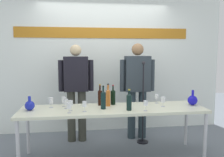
{
  "coord_description": "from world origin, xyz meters",
  "views": [
    {
      "loc": [
        -0.5,
        -3.39,
        1.57
      ],
      "look_at": [
        0.0,
        0.15,
        1.17
      ],
      "focal_mm": 38.28,
      "sensor_mm": 36.0,
      "label": 1
    }
  ],
  "objects_px": {
    "presenter_right": "(137,84)",
    "wine_bottle_4": "(103,99)",
    "wine_glass_left_4": "(64,100)",
    "wine_glass_right_1": "(157,97)",
    "decanter_blue_left": "(30,105)",
    "wine_glass_left_2": "(66,102)",
    "wine_glass_right_2": "(163,100)",
    "microphone_stand": "(143,116)",
    "wine_bottle_1": "(100,97)",
    "wine_bottle_3": "(108,97)",
    "wine_glass_left_0": "(84,104)",
    "wine_glass_right_0": "(146,103)",
    "wine_glass_left_3": "(51,101)",
    "display_table": "(113,111)",
    "presenter_left": "(76,87)",
    "wine_glass_left_5": "(70,103)",
    "wine_bottle_2": "(129,101)",
    "wine_bottle_0": "(113,97)",
    "decanter_blue_right": "(193,100)",
    "wine_glass_left_1": "(69,106)"
  },
  "relations": [
    {
      "from": "decanter_blue_left",
      "to": "wine_glass_left_2",
      "type": "distance_m",
      "value": 0.5
    },
    {
      "from": "wine_glass_left_0",
      "to": "wine_glass_left_4",
      "type": "xyz_separation_m",
      "value": [
        -0.3,
        0.35,
        -0.0
      ]
    },
    {
      "from": "display_table",
      "to": "wine_bottle_4",
      "type": "relative_size",
      "value": 7.95
    },
    {
      "from": "decanter_blue_right",
      "to": "wine_bottle_2",
      "type": "distance_m",
      "value": 1.06
    },
    {
      "from": "wine_glass_left_4",
      "to": "wine_glass_left_5",
      "type": "relative_size",
      "value": 0.99
    },
    {
      "from": "display_table",
      "to": "microphone_stand",
      "type": "distance_m",
      "value": 0.81
    },
    {
      "from": "wine_glass_left_3",
      "to": "wine_glass_left_5",
      "type": "height_order",
      "value": "wine_glass_left_3"
    },
    {
      "from": "wine_bottle_2",
      "to": "wine_glass_left_3",
      "type": "bearing_deg",
      "value": 164.0
    },
    {
      "from": "wine_glass_left_4",
      "to": "wine_glass_right_1",
      "type": "xyz_separation_m",
      "value": [
        1.45,
        0.03,
        0.01
      ]
    },
    {
      "from": "wine_bottle_1",
      "to": "wine_glass_left_2",
      "type": "xyz_separation_m",
      "value": [
        -0.51,
        -0.15,
        -0.04
      ]
    },
    {
      "from": "wine_glass_left_3",
      "to": "wine_glass_left_5",
      "type": "xyz_separation_m",
      "value": [
        0.29,
        -0.24,
        0.0
      ]
    },
    {
      "from": "wine_glass_left_3",
      "to": "wine_glass_right_1",
      "type": "xyz_separation_m",
      "value": [
        1.64,
        0.07,
        0.0
      ]
    },
    {
      "from": "microphone_stand",
      "to": "wine_glass_right_1",
      "type": "bearing_deg",
      "value": -62.5
    },
    {
      "from": "wine_bottle_2",
      "to": "wine_glass_left_3",
      "type": "relative_size",
      "value": 1.98
    },
    {
      "from": "wine_glass_left_4",
      "to": "wine_glass_left_5",
      "type": "xyz_separation_m",
      "value": [
        0.11,
        -0.29,
        0.01
      ]
    },
    {
      "from": "wine_glass_left_5",
      "to": "wine_bottle_0",
      "type": "bearing_deg",
      "value": 26.33
    },
    {
      "from": "wine_glass_left_1",
      "to": "wine_glass_right_1",
      "type": "height_order",
      "value": "wine_glass_right_1"
    },
    {
      "from": "wine_bottle_4",
      "to": "wine_glass_right_0",
      "type": "distance_m",
      "value": 0.61
    },
    {
      "from": "wine_glass_right_0",
      "to": "microphone_stand",
      "type": "bearing_deg",
      "value": 77.22
    },
    {
      "from": "wine_glass_left_2",
      "to": "wine_glass_right_2",
      "type": "bearing_deg",
      "value": -2.82
    },
    {
      "from": "microphone_stand",
      "to": "wine_bottle_2",
      "type": "bearing_deg",
      "value": -120.09
    },
    {
      "from": "wine_glass_left_3",
      "to": "wine_glass_right_2",
      "type": "bearing_deg",
      "value": -5.86
    },
    {
      "from": "wine_glass_left_2",
      "to": "wine_glass_right_1",
      "type": "relative_size",
      "value": 0.96
    },
    {
      "from": "wine_bottle_2",
      "to": "wine_glass_right_0",
      "type": "xyz_separation_m",
      "value": [
        0.22,
        -0.07,
        -0.02
      ]
    },
    {
      "from": "wine_bottle_0",
      "to": "wine_glass_right_2",
      "type": "height_order",
      "value": "wine_bottle_0"
    },
    {
      "from": "wine_glass_left_4",
      "to": "wine_glass_right_2",
      "type": "xyz_separation_m",
      "value": [
        1.47,
        -0.21,
        0.0
      ]
    },
    {
      "from": "wine_bottle_0",
      "to": "wine_glass_left_5",
      "type": "bearing_deg",
      "value": -153.67
    },
    {
      "from": "presenter_left",
      "to": "wine_glass_left_0",
      "type": "distance_m",
      "value": 0.92
    },
    {
      "from": "wine_glass_left_3",
      "to": "display_table",
      "type": "bearing_deg",
      "value": -9.55
    },
    {
      "from": "wine_glass_left_2",
      "to": "display_table",
      "type": "bearing_deg",
      "value": -4.47
    },
    {
      "from": "decanter_blue_left",
      "to": "wine_glass_left_2",
      "type": "bearing_deg",
      "value": 3.6
    },
    {
      "from": "wine_glass_left_4",
      "to": "wine_glass_right_1",
      "type": "bearing_deg",
      "value": 1.26
    },
    {
      "from": "wine_bottle_1",
      "to": "wine_glass_left_4",
      "type": "height_order",
      "value": "wine_bottle_1"
    },
    {
      "from": "display_table",
      "to": "wine_glass_left_2",
      "type": "xyz_separation_m",
      "value": [
        -0.68,
        0.05,
        0.15
      ]
    },
    {
      "from": "wine_glass_left_2",
      "to": "wine_glass_left_5",
      "type": "distance_m",
      "value": 0.16
    },
    {
      "from": "wine_glass_right_1",
      "to": "microphone_stand",
      "type": "height_order",
      "value": "microphone_stand"
    },
    {
      "from": "wine_bottle_3",
      "to": "wine_glass_right_1",
      "type": "xyz_separation_m",
      "value": [
        0.79,
        0.09,
        -0.03
      ]
    },
    {
      "from": "presenter_left",
      "to": "wine_glass_left_4",
      "type": "xyz_separation_m",
      "value": [
        -0.18,
        -0.55,
        -0.12
      ]
    },
    {
      "from": "presenter_right",
      "to": "wine_bottle_4",
      "type": "relative_size",
      "value": 5.08
    },
    {
      "from": "wine_glass_left_4",
      "to": "wine_glass_right_0",
      "type": "height_order",
      "value": "wine_glass_left_4"
    },
    {
      "from": "wine_bottle_2",
      "to": "wine_bottle_4",
      "type": "height_order",
      "value": "wine_bottle_4"
    },
    {
      "from": "wine_bottle_0",
      "to": "wine_glass_left_3",
      "type": "relative_size",
      "value": 2.05
    },
    {
      "from": "decanter_blue_left",
      "to": "wine_glass_right_2",
      "type": "relative_size",
      "value": 1.37
    },
    {
      "from": "wine_glass_left_2",
      "to": "wine_glass_right_0",
      "type": "height_order",
      "value": "wine_glass_right_0"
    },
    {
      "from": "wine_glass_right_2",
      "to": "microphone_stand",
      "type": "relative_size",
      "value": 0.1
    },
    {
      "from": "wine_glass_left_2",
      "to": "wine_glass_right_0",
      "type": "xyz_separation_m",
      "value": [
        1.1,
        -0.29,
        0.01
      ]
    },
    {
      "from": "display_table",
      "to": "wine_glass_left_3",
      "type": "distance_m",
      "value": 0.93
    },
    {
      "from": "wine_bottle_4",
      "to": "wine_glass_left_1",
      "type": "xyz_separation_m",
      "value": [
        -0.48,
        -0.17,
        -0.04
      ]
    },
    {
      "from": "decanter_blue_left",
      "to": "wine_glass_right_1",
      "type": "distance_m",
      "value": 1.93
    },
    {
      "from": "wine_bottle_1",
      "to": "wine_glass_left_1",
      "type": "height_order",
      "value": "wine_bottle_1"
    }
  ]
}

